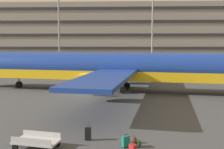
% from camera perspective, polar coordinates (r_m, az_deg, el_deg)
% --- Properties ---
extents(ground_plane, '(600.00, 600.00, 0.00)m').
position_cam_1_polar(ground_plane, '(32.77, -5.15, -4.20)').
color(ground_plane, '#424449').
extents(terminal_structure, '(146.24, 14.32, 17.00)m').
position_cam_1_polar(terminal_structure, '(77.61, -0.70, 8.21)').
color(terminal_structure, gray).
rests_on(terminal_structure, ground_plane).
extents(airliner, '(41.52, 33.84, 10.43)m').
position_cam_1_polar(airliner, '(34.45, 1.12, 1.33)').
color(airliner, navy).
rests_on(airliner, ground_plane).
extents(light_mast_left, '(1.80, 0.50, 23.45)m').
position_cam_1_polar(light_mast_left, '(66.42, -11.25, 12.68)').
color(light_mast_left, gray).
rests_on(light_mast_left, ground_plane).
extents(light_mast_center_left, '(1.80, 0.50, 26.61)m').
position_cam_1_polar(light_mast_center_left, '(65.14, 8.63, 14.28)').
color(light_mast_center_left, gray).
rests_on(light_mast_center_left, ground_plane).
extents(suitcase_small, '(0.39, 0.25, 0.99)m').
position_cam_1_polar(suitcase_small, '(17.35, -5.10, -12.34)').
color(suitcase_small, black).
rests_on(suitcase_small, ground_plane).
extents(suitcase_large, '(0.49, 0.44, 0.80)m').
position_cam_1_polar(suitcase_large, '(16.22, 2.94, -13.95)').
color(suitcase_large, '#147266').
rests_on(suitcase_large, ground_plane).
extents(backpack_purple, '(0.41, 0.33, 0.46)m').
position_cam_1_polar(backpack_purple, '(16.91, 4.66, -13.69)').
color(backpack_purple, '#592619').
rests_on(backpack_purple, ground_plane).
extents(backpack_laid_flat, '(0.38, 0.28, 0.52)m').
position_cam_1_polar(backpack_laid_flat, '(16.25, 5.61, -14.43)').
color(backpack_laid_flat, '#264C26').
rests_on(backpack_laid_flat, ground_plane).
extents(baggage_cart, '(3.37, 1.79, 0.82)m').
position_cam_1_polar(baggage_cart, '(16.60, -15.73, -13.47)').
color(baggage_cart, '#B7B7BC').
rests_on(baggage_cart, ground_plane).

